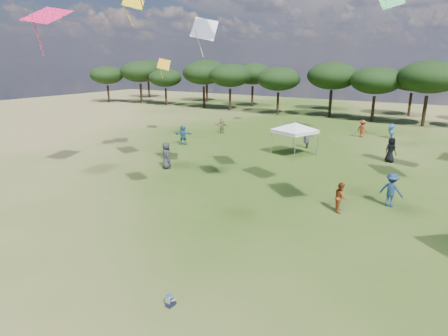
{
  "coord_description": "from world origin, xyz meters",
  "views": [
    {
      "loc": [
        6.33,
        -5.81,
        7.49
      ],
      "look_at": [
        -0.96,
        6.0,
        3.5
      ],
      "focal_mm": 30.0,
      "sensor_mm": 36.0,
      "label": 1
    }
  ],
  "objects": [
    {
      "name": "tree_line",
      "position": [
        2.39,
        47.41,
        5.42
      ],
      "size": [
        108.78,
        17.63,
        7.77
      ],
      "color": "black",
      "rests_on": "ground"
    },
    {
      "name": "tent_left",
      "position": [
        -4.52,
        22.72,
        2.58
      ],
      "size": [
        5.29,
        5.29,
        3.0
      ],
      "rotation": [
        0.0,
        0.0,
        -0.38
      ],
      "color": "gray",
      "rests_on": "ground"
    },
    {
      "name": "toddler",
      "position": [
        -0.47,
        1.95,
        0.21
      ],
      "size": [
        0.31,
        0.35,
        0.47
      ],
      "rotation": [
        0.0,
        0.0,
        -0.02
      ],
      "color": "black",
      "rests_on": "ground"
    },
    {
      "name": "festival_crowd",
      "position": [
        -1.89,
        23.88,
        0.88
      ],
      "size": [
        28.1,
        23.23,
        1.92
      ],
      "color": "#2E2E33",
      "rests_on": "ground"
    }
  ]
}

